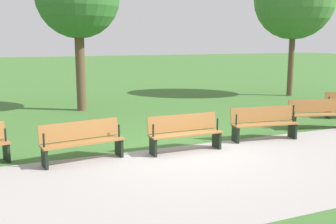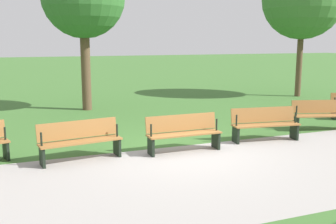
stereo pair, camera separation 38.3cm
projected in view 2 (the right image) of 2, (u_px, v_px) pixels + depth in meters
ground_plane at (184, 152)px, 9.67m from camera, size 120.00×120.00×0.00m
path_paving at (218, 173)px, 8.09m from camera, size 34.22×4.46×0.01m
bench_2 at (322, 114)px, 12.01m from camera, size 1.90×0.95×0.89m
bench_3 at (265, 123)px, 10.68m from camera, size 1.89×0.72×0.89m
bench_4 at (183, 132)px, 9.65m from camera, size 1.84×0.47×0.89m
bench_5 at (80, 140)px, 8.92m from camera, size 1.89×0.72×0.89m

